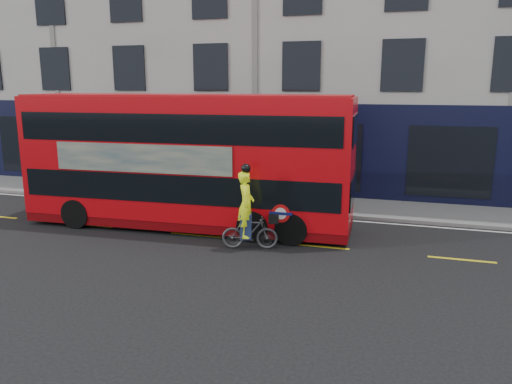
% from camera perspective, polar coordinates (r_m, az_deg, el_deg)
% --- Properties ---
extents(ground, '(120.00, 120.00, 0.00)m').
position_cam_1_polar(ground, '(15.02, -9.08, -6.51)').
color(ground, black).
rests_on(ground, ground).
extents(pavement, '(60.00, 3.00, 0.12)m').
position_cam_1_polar(pavement, '(20.82, -1.32, -0.90)').
color(pavement, slate).
rests_on(pavement, ground).
extents(kerb, '(60.00, 0.12, 0.13)m').
position_cam_1_polar(kerb, '(19.43, -2.69, -1.85)').
color(kerb, gray).
rests_on(kerb, ground).
extents(building_terrace, '(50.00, 10.07, 15.00)m').
position_cam_1_polar(building_terrace, '(26.61, 3.14, 18.05)').
color(building_terrace, '#ADABA3').
rests_on(building_terrace, ground).
extents(road_edge_line, '(58.00, 0.10, 0.01)m').
position_cam_1_polar(road_edge_line, '(19.18, -2.99, -2.23)').
color(road_edge_line, silver).
rests_on(road_edge_line, ground).
extents(lane_dashes, '(58.00, 0.12, 0.01)m').
position_cam_1_polar(lane_dashes, '(16.32, -6.79, -4.91)').
color(lane_dashes, gold).
rests_on(lane_dashes, ground).
extents(bus, '(11.16, 2.98, 4.46)m').
position_cam_1_polar(bus, '(16.87, -7.82, 3.59)').
color(bus, '#B7070D').
rests_on(bus, ground).
extents(cyclist, '(1.73, 0.85, 2.56)m').
position_cam_1_polar(cyclist, '(14.66, -0.90, -3.15)').
color(cyclist, '#414346').
rests_on(cyclist, ground).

